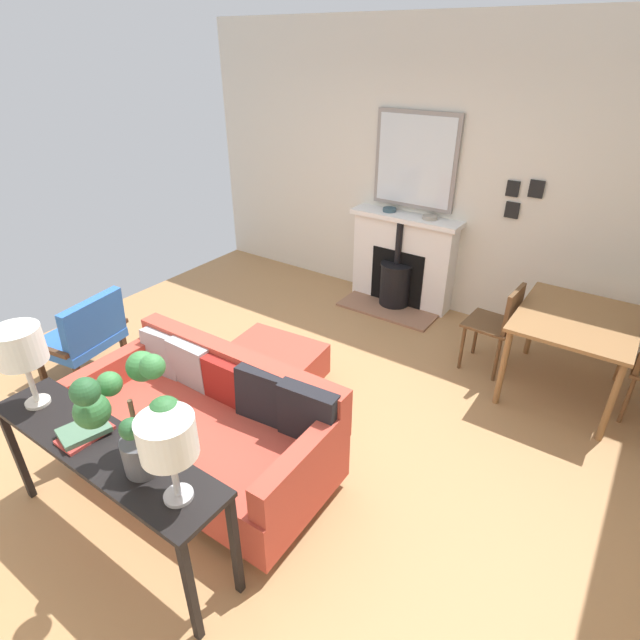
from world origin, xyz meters
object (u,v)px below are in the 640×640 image
mantel_bowl_far (430,217)px  table_lamp_near_end (19,348)px  dining_chair_near_fireplace (500,321)px  book_stack (84,432)px  ottoman (276,362)px  armchair_accent (84,334)px  console_table (104,458)px  dining_table (576,327)px  sofa (210,425)px  table_lamp_far_end (168,440)px  potted_plant (131,411)px  fireplace (401,266)px  mantel_bowl_near (390,209)px

mantel_bowl_far → table_lamp_near_end: table_lamp_near_end is taller
mantel_bowl_far → dining_chair_near_fireplace: mantel_bowl_far is taller
book_stack → dining_chair_near_fireplace: bearing=155.8°
ottoman → armchair_accent: armchair_accent is taller
console_table → dining_table: 3.53m
sofa → ottoman: sofa is taller
book_stack → dining_chair_near_fireplace: dining_chair_near_fireplace is taller
sofa → table_lamp_far_end: 1.22m
armchair_accent → potted_plant: (0.87, 1.98, 0.68)m
ottoman → dining_table: 2.46m
fireplace → table_lamp_far_end: (3.77, 0.70, 0.66)m
table_lamp_near_end → sofa: bearing=140.4°
potted_plant → dining_chair_near_fireplace: 3.20m
table_lamp_far_end → dining_table: 3.30m
armchair_accent → book_stack: book_stack is taller
ottoman → dining_table: dining_table is taller
armchair_accent → table_lamp_far_end: 2.53m
ottoman → table_lamp_near_end: 2.00m
mantel_bowl_far → potted_plant: size_ratio=0.24×
table_lamp_near_end → table_lamp_far_end: bearing=90.0°
mantel_bowl_far → sofa: (3.06, -0.17, -0.69)m
mantel_bowl_far → ottoman: 2.26m
mantel_bowl_near → dining_table: size_ratio=0.14×
table_lamp_near_end → dining_table: 3.92m
armchair_accent → dining_chair_near_fireplace: dining_chair_near_fireplace is taller
mantel_bowl_far → armchair_accent: (2.91, -1.83, -0.61)m
potted_plant → book_stack: 0.57m
ottoman → dining_table: size_ratio=0.79×
fireplace → book_stack: 3.78m
table_lamp_near_end → book_stack: 0.60m
table_lamp_near_end → book_stack: size_ratio=1.79×
dining_chair_near_fireplace → book_stack: bearing=-24.2°
mantel_bowl_near → dining_chair_near_fireplace: mantel_bowl_near is taller
fireplace → mantel_bowl_far: size_ratio=7.92×
mantel_bowl_near → dining_chair_near_fireplace: (0.78, 1.53, -0.54)m
ottoman → console_table: console_table is taller
ottoman → console_table: 1.81m
mantel_bowl_near → dining_table: 2.29m
mantel_bowl_far → sofa: 3.14m
console_table → dining_table: size_ratio=1.59×
mantel_bowl_near → console_table: (3.81, 0.30, -0.39)m
ottoman → dining_chair_near_fireplace: 1.98m
armchair_accent → dining_table: size_ratio=0.78×
ottoman → table_lamp_near_end: bearing=-12.0°
console_table → dining_table: console_table is taller
sofa → dining_chair_near_fireplace: 2.60m
armchair_accent → table_lamp_near_end: 1.54m
fireplace → mantel_bowl_near: bearing=-101.0°
sofa → table_lamp_near_end: bearing=-39.6°
sofa → table_lamp_near_end: (0.74, -0.62, 0.78)m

